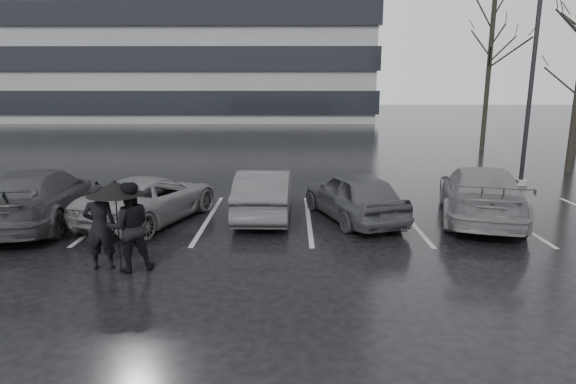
# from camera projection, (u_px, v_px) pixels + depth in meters

# --- Properties ---
(ground) EXTENTS (160.00, 160.00, 0.00)m
(ground) POSITION_uv_depth(u_px,v_px,m) (286.00, 248.00, 11.02)
(ground) COLOR black
(ground) RESTS_ON ground
(car_main) EXTENTS (2.84, 4.33, 1.37)m
(car_main) POSITION_uv_depth(u_px,v_px,m) (354.00, 195.00, 13.25)
(car_main) COLOR black
(car_main) RESTS_ON ground
(car_west_a) EXTENTS (1.51, 4.16, 1.36)m
(car_west_a) POSITION_uv_depth(u_px,v_px,m) (264.00, 193.00, 13.54)
(car_west_a) COLOR #2A2A2C
(car_west_a) RESTS_ON ground
(car_west_b) EXTENTS (3.45, 4.94, 1.25)m
(car_west_b) POSITION_uv_depth(u_px,v_px,m) (150.00, 198.00, 13.14)
(car_west_b) COLOR #4C4C4E
(car_west_b) RESTS_ON ground
(car_west_c) EXTENTS (2.69, 5.38, 1.50)m
(car_west_c) POSITION_uv_depth(u_px,v_px,m) (39.00, 197.00, 12.82)
(car_west_c) COLOR black
(car_west_c) RESTS_ON ground
(car_east) EXTENTS (3.36, 5.47, 1.48)m
(car_east) POSITION_uv_depth(u_px,v_px,m) (481.00, 193.00, 13.27)
(car_east) COLOR #4C4C4E
(car_east) RESTS_ON ground
(pedestrian_left) EXTENTS (0.70, 0.52, 1.75)m
(pedestrian_left) POSITION_uv_depth(u_px,v_px,m) (100.00, 227.00, 9.64)
(pedestrian_left) COLOR black
(pedestrian_left) RESTS_ON ground
(pedestrian_right) EXTENTS (1.08, 0.98, 1.82)m
(pedestrian_right) POSITION_uv_depth(u_px,v_px,m) (129.00, 227.00, 9.55)
(pedestrian_right) COLOR black
(pedestrian_right) RESTS_ON ground
(umbrella) EXTENTS (1.09, 1.09, 1.85)m
(umbrella) POSITION_uv_depth(u_px,v_px,m) (115.00, 188.00, 9.43)
(umbrella) COLOR black
(umbrella) RESTS_ON ground
(lamp_post) EXTENTS (0.49, 0.49, 8.99)m
(lamp_post) POSITION_uv_depth(u_px,v_px,m) (533.00, 72.00, 17.12)
(lamp_post) COLOR gray
(lamp_post) RESTS_ON ground
(stall_stripes) EXTENTS (19.72, 5.00, 0.00)m
(stall_stripes) POSITION_uv_depth(u_px,v_px,m) (259.00, 218.00, 13.47)
(stall_stripes) COLOR #9C9C9E
(stall_stripes) RESTS_ON ground
(tree_north) EXTENTS (0.26, 0.26, 8.50)m
(tree_north) POSITION_uv_depth(u_px,v_px,m) (488.00, 74.00, 26.59)
(tree_north) COLOR black
(tree_north) RESTS_ON ground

